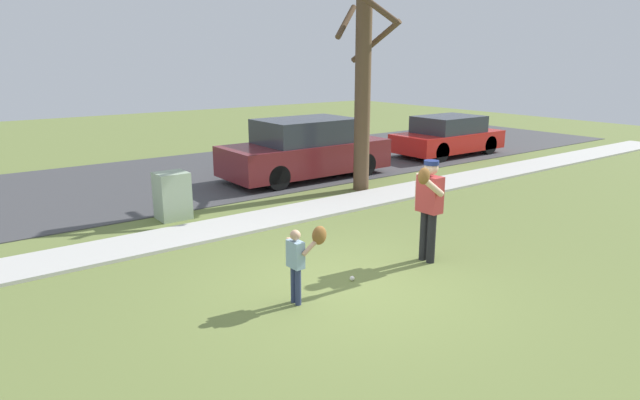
% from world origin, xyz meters
% --- Properties ---
extents(ground_plane, '(48.00, 48.00, 0.00)m').
position_xyz_m(ground_plane, '(0.00, 3.50, 0.00)').
color(ground_plane, olive).
extents(sidewalk_strip, '(36.00, 1.20, 0.06)m').
position_xyz_m(sidewalk_strip, '(0.00, 3.60, 0.03)').
color(sidewalk_strip, beige).
rests_on(sidewalk_strip, ground).
extents(road_surface, '(36.00, 6.80, 0.02)m').
position_xyz_m(road_surface, '(0.00, 8.60, 0.01)').
color(road_surface, '#424244').
rests_on(road_surface, ground).
extents(person_adult, '(0.68, 0.63, 1.69)m').
position_xyz_m(person_adult, '(1.58, 0.01, 1.06)').
color(person_adult, black).
rests_on(person_adult, ground).
extents(person_child, '(0.47, 0.41, 1.09)m').
position_xyz_m(person_child, '(-0.94, -0.05, 0.70)').
color(person_child, navy).
rests_on(person_child, ground).
extents(baseball, '(0.07, 0.07, 0.07)m').
position_xyz_m(baseball, '(0.10, 0.13, 0.04)').
color(baseball, white).
rests_on(baseball, ground).
extents(utility_cabinet, '(0.64, 0.58, 0.98)m').
position_xyz_m(utility_cabinet, '(-0.78, 4.89, 0.49)').
color(utility_cabinet, '#9EB293').
rests_on(utility_cabinet, ground).
extents(street_tree_near, '(1.85, 1.89, 5.61)m').
position_xyz_m(street_tree_near, '(4.07, 4.50, 2.97)').
color(street_tree_near, brown).
rests_on(street_tree_near, ground).
extents(parked_suv_maroon, '(4.70, 1.90, 1.63)m').
position_xyz_m(parked_suv_maroon, '(3.74, 6.49, 0.79)').
color(parked_suv_maroon, maroon).
rests_on(parked_suv_maroon, road_surface).
extents(parked_hatchback_red, '(4.00, 1.75, 1.33)m').
position_xyz_m(parked_hatchback_red, '(9.76, 6.55, 0.66)').
color(parked_hatchback_red, red).
rests_on(parked_hatchback_red, road_surface).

